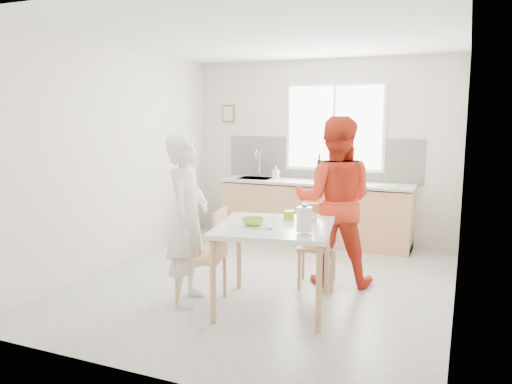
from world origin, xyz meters
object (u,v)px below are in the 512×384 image
Objects in this scene: bowl_green at (253,222)px; milk_jug at (305,219)px; chair_far at (318,241)px; wine_bottle_b at (319,170)px; wine_bottle_a at (319,170)px; dining_table at (274,234)px; bowl_white at (308,218)px; person_white at (188,219)px; chair_left at (208,252)px; person_red at (334,201)px.

bowl_green is 0.58m from milk_jug.
chair_far is 2.98× the size of wine_bottle_b.
milk_jug is at bearing -76.55° from wine_bottle_a.
wine_bottle_b is at bearing 97.31° from dining_table.
person_white is at bearing -157.32° from bowl_white.
chair_left is 4.42× the size of bowl_green.
chair_left is 2.97m from wine_bottle_b.
bowl_green reaches higher than chair_far.
wine_bottle_b is (0.31, 2.90, 0.54)m from chair_left.
bowl_green is 0.72× the size of wine_bottle_b.
bowl_white is 0.76× the size of wine_bottle_b.
chair_far is 1.09m from bowl_green.
chair_left reaches higher than bowl_green.
bowl_green is at bearing 84.02° from chair_left.
person_white is 2.91m from wine_bottle_a.
person_white is (-1.06, -1.03, 0.36)m from chair_far.
milk_jug is at bearing 74.34° from chair_left.
dining_table is 5.59× the size of bowl_white.
chair_far is 1.20m from milk_jug.
milk_jug is at bearing 80.55° from person_red.
wine_bottle_b is at bearing 95.24° from chair_far.
person_red is (0.34, 0.97, 0.19)m from dining_table.
milk_jug is 0.77× the size of wine_bottle_a.
person_white is 3.00m from wine_bottle_b.
chair_left is 1.31m from chair_far.
wine_bottle_a reaches higher than chair_left.
bowl_white is at bearing 71.13° from person_red.
milk_jug is at bearing -13.02° from bowl_green.
chair_left is at bearing -175.22° from bowl_green.
person_red is at bearing -57.65° from person_white.
milk_jug reaches higher than bowl_white.
bowl_white is (1.12, 0.47, 0.01)m from person_white.
dining_table is at bearing -90.00° from person_white.
milk_jug is (1.04, -0.09, 0.44)m from chair_left.
milk_jug is (0.03, -1.18, 0.03)m from person_red.
chair_left is 0.59m from bowl_green.
bowl_green is (0.48, 0.04, 0.34)m from chair_left.
person_red is 5.85× the size of wine_bottle_a.
chair_left is 3.00× the size of wine_bottle_a.
bowl_white is (0.25, 0.30, 0.11)m from dining_table.
bowl_white is at bearing -76.29° from wine_bottle_b.
bowl_white is (0.91, 0.43, 0.34)m from chair_left.
bowl_green is at bearing -86.62° from wine_bottle_b.
person_white reaches higher than bowl_green.
dining_table is 5.18× the size of milk_jug.
dining_table is 0.71m from chair_left.
dining_table is 0.24m from bowl_green.
person_red is 1.84m from wine_bottle_a.
chair_far is at bearing -74.18° from wine_bottle_a.
wine_bottle_a is (-0.67, 1.71, 0.14)m from person_red.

